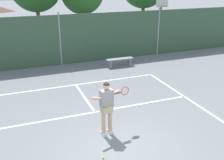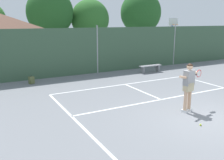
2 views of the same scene
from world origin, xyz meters
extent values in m
plane|color=slate|center=(0.00, 0.00, 0.00)|extent=(120.00, 120.00, 0.00)
cube|color=white|center=(0.00, 5.50, 0.00)|extent=(8.20, 0.10, 0.01)
cube|color=white|center=(-4.10, 0.00, 0.00)|extent=(0.10, 11.00, 0.01)
cube|color=white|center=(0.00, 2.48, 0.00)|extent=(8.20, 0.10, 0.01)
cube|color=white|center=(0.00, 3.96, 0.00)|extent=(0.10, 2.97, 0.01)
cube|color=#38563D|center=(0.00, 9.00, 1.46)|extent=(26.00, 0.05, 2.92)
cylinder|color=#99999E|center=(0.00, 9.00, 1.54)|extent=(0.09, 0.09, 3.07)
cylinder|color=#99999E|center=(6.50, 9.00, 1.54)|extent=(0.09, 0.09, 3.07)
cylinder|color=#284CB2|center=(7.44, 10.39, 1.52)|extent=(0.12, 0.12, 3.05)
cube|color=white|center=(7.44, 10.29, 3.25)|extent=(0.90, 0.06, 0.60)
torus|color=#D85919|center=(7.44, 10.02, 3.03)|extent=(0.48, 0.48, 0.02)
cylinder|color=brown|center=(0.10, 20.47, 1.07)|extent=(0.36, 0.36, 2.14)
ellipsoid|color=#235623|center=(0.10, 20.47, 4.16)|extent=(4.75, 4.28, 4.75)
cylinder|color=brown|center=(4.52, 20.47, 0.85)|extent=(0.36, 0.36, 1.70)
ellipsoid|color=#2D6628|center=(4.52, 20.47, 3.51)|extent=(4.26, 3.83, 4.26)
cylinder|color=brown|center=(11.28, 20.47, 1.05)|extent=(0.36, 0.36, 2.11)
ellipsoid|color=#235623|center=(11.28, 20.47, 4.27)|extent=(5.09, 4.58, 5.09)
cube|color=silver|center=(-0.22, 0.83, 0.05)|extent=(0.16, 0.28, 0.10)
cube|color=silver|center=(0.02, 0.86, 0.05)|extent=(0.16, 0.28, 0.10)
cylinder|color=tan|center=(-0.22, 0.83, 0.51)|extent=(0.13, 0.13, 0.82)
cylinder|color=tan|center=(0.02, 0.86, 0.51)|extent=(0.13, 0.13, 0.82)
cube|color=tan|center=(-0.10, 0.84, 0.98)|extent=(0.39, 0.29, 0.32)
cube|color=gray|center=(-0.10, 0.84, 1.32)|extent=(0.43, 0.30, 0.56)
sphere|color=tan|center=(-0.10, 0.84, 1.73)|extent=(0.22, 0.22, 0.22)
sphere|color=black|center=(-0.10, 0.84, 1.75)|extent=(0.21, 0.21, 0.21)
cylinder|color=tan|center=(0.10, 0.90, 1.42)|extent=(0.56, 0.17, 0.17)
cylinder|color=tan|center=(-0.38, 0.80, 1.37)|extent=(0.51, 0.17, 0.22)
cylinder|color=black|center=(0.29, 0.96, 1.37)|extent=(0.30, 0.08, 0.04)
torus|color=red|center=(0.63, 1.06, 1.37)|extent=(0.30, 0.07, 0.30)
cylinder|color=silver|center=(0.63, 1.06, 1.37)|extent=(0.26, 0.05, 0.26)
sphere|color=#CCE033|center=(-0.64, -0.33, 0.03)|extent=(0.07, 0.07, 0.07)
cube|color=#566038|center=(-4.42, 8.04, 0.20)|extent=(0.33, 0.27, 0.40)
cube|color=#566038|center=(-4.38, 7.93, 0.12)|extent=(0.23, 0.14, 0.18)
torus|color=black|center=(-4.42, 8.04, 0.42)|extent=(0.09, 0.05, 0.09)
cube|color=gray|center=(3.10, 7.40, 0.45)|extent=(1.60, 0.36, 0.06)
cube|color=gray|center=(2.50, 7.40, 0.23)|extent=(0.08, 0.32, 0.45)
cube|color=gray|center=(3.70, 7.40, 0.23)|extent=(0.08, 0.32, 0.45)
camera|label=1|loc=(-2.70, -6.39, 4.87)|focal=43.01mm
camera|label=2|loc=(-6.81, -5.65, 3.38)|focal=39.99mm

